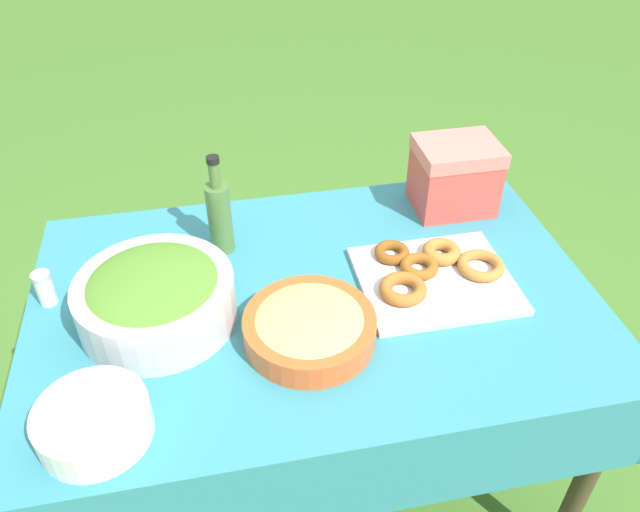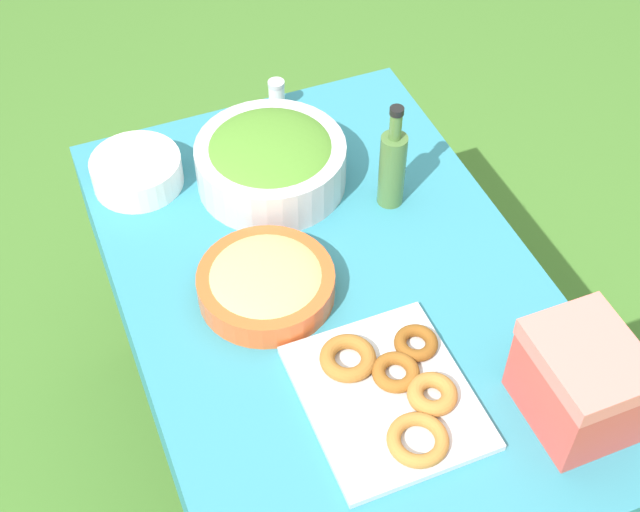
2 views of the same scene
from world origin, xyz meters
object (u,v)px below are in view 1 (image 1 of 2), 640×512
at_px(salad_bowl, 155,296).
at_px(plate_stack, 94,422).
at_px(donut_platter, 433,274).
at_px(cooler_box, 455,176).
at_px(pasta_bowl, 310,326).
at_px(olive_oil_bottle, 219,215).

height_order(salad_bowl, plate_stack, salad_bowl).
distance_m(donut_platter, cooler_box, 0.34).
distance_m(donut_platter, plate_stack, 0.81).
relative_size(salad_bowl, donut_platter, 0.94).
bearing_deg(pasta_bowl, salad_bowl, -21.80).
height_order(pasta_bowl, donut_platter, pasta_bowl).
bearing_deg(salad_bowl, donut_platter, -179.38).
bearing_deg(plate_stack, cooler_box, -147.08).
xyz_separation_m(salad_bowl, donut_platter, (-0.64, -0.01, -0.05)).
distance_m(plate_stack, cooler_box, 1.09).
distance_m(salad_bowl, donut_platter, 0.64).
bearing_deg(cooler_box, olive_oil_bottle, 6.35).
bearing_deg(pasta_bowl, donut_platter, -157.67).
bearing_deg(pasta_bowl, plate_stack, 20.66).
xyz_separation_m(plate_stack, cooler_box, (-0.91, -0.59, 0.06)).
relative_size(salad_bowl, cooler_box, 1.61).
relative_size(donut_platter, plate_stack, 1.76).
height_order(salad_bowl, pasta_bowl, salad_bowl).
bearing_deg(cooler_box, plate_stack, 32.92).
xyz_separation_m(salad_bowl, plate_stack, (0.11, 0.29, -0.03)).
relative_size(donut_platter, olive_oil_bottle, 1.38).
bearing_deg(pasta_bowl, cooler_box, -138.34).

